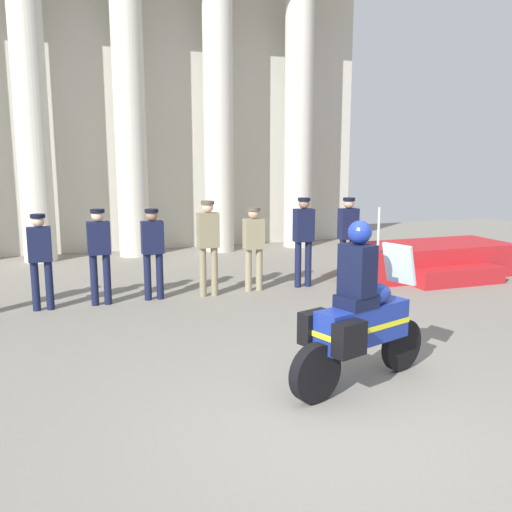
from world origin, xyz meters
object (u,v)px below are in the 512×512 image
at_px(officer_in_row_1, 40,254).
at_px(motorcycle_with_rider, 359,319).
at_px(officer_in_row_3, 153,247).
at_px(officer_in_row_7, 348,233).
at_px(officer_in_row_2, 99,249).
at_px(officer_in_row_4, 208,240).
at_px(officer_in_row_5, 254,242).
at_px(officer_in_row_6, 304,235).
at_px(reviewing_stand, 430,260).

xyz_separation_m(officer_in_row_1, motorcycle_with_rider, (3.44, -4.55, -0.17)).
bearing_deg(officer_in_row_3, officer_in_row_7, 178.82).
distance_m(officer_in_row_2, officer_in_row_4, 1.93).
bearing_deg(officer_in_row_2, officer_in_row_5, -179.39).
relative_size(officer_in_row_3, officer_in_row_7, 0.94).
height_order(officer_in_row_1, officer_in_row_7, officer_in_row_7).
relative_size(officer_in_row_2, officer_in_row_4, 0.95).
distance_m(officer_in_row_4, officer_in_row_6, 1.95).
bearing_deg(reviewing_stand, officer_in_row_3, -179.19).
distance_m(reviewing_stand, officer_in_row_6, 3.12).
height_order(officer_in_row_4, officer_in_row_5, officer_in_row_4).
height_order(officer_in_row_1, motorcycle_with_rider, motorcycle_with_rider).
height_order(officer_in_row_5, officer_in_row_7, officer_in_row_7).
relative_size(officer_in_row_5, motorcycle_with_rider, 0.80).
xyz_separation_m(officer_in_row_4, officer_in_row_5, (0.92, 0.12, -0.10)).
distance_m(reviewing_stand, officer_in_row_4, 5.05).
bearing_deg(motorcycle_with_rider, officer_in_row_2, 99.68).
xyz_separation_m(officer_in_row_5, officer_in_row_7, (2.00, -0.02, 0.08)).
bearing_deg(officer_in_row_3, officer_in_row_1, 1.46).
distance_m(officer_in_row_2, motorcycle_with_rider, 5.21).
distance_m(reviewing_stand, officer_in_row_7, 2.18).
height_order(officer_in_row_6, motorcycle_with_rider, motorcycle_with_rider).
bearing_deg(officer_in_row_5, officer_in_row_6, 178.00).
xyz_separation_m(officer_in_row_3, officer_in_row_4, (1.00, -0.08, 0.07)).
distance_m(officer_in_row_3, officer_in_row_4, 1.01).
height_order(officer_in_row_1, officer_in_row_4, officer_in_row_4).
bearing_deg(reviewing_stand, motorcycle_with_rider, -133.18).
relative_size(officer_in_row_2, motorcycle_with_rider, 0.83).
distance_m(officer_in_row_1, officer_in_row_6, 4.84).
height_order(officer_in_row_3, officer_in_row_5, officer_in_row_3).
distance_m(officer_in_row_1, motorcycle_with_rider, 5.71).
distance_m(reviewing_stand, officer_in_row_1, 7.90).
xyz_separation_m(reviewing_stand, officer_in_row_2, (-6.92, -0.15, 0.66)).
xyz_separation_m(officer_in_row_4, officer_in_row_7, (2.93, 0.09, -0.01)).
bearing_deg(officer_in_row_7, motorcycle_with_rider, 61.64).
bearing_deg(officer_in_row_6, officer_in_row_5, -2.00).
distance_m(reviewing_stand, motorcycle_with_rider, 6.50).
bearing_deg(officer_in_row_7, officer_in_row_3, -1.18).
height_order(officer_in_row_1, officer_in_row_5, officer_in_row_1).
height_order(officer_in_row_2, officer_in_row_6, officer_in_row_6).
distance_m(officer_in_row_2, officer_in_row_7, 4.86).
xyz_separation_m(officer_in_row_2, officer_in_row_4, (1.93, -0.02, 0.05)).
xyz_separation_m(officer_in_row_7, motorcycle_with_rider, (-2.37, -4.66, -0.24)).
bearing_deg(officer_in_row_7, officer_in_row_6, -2.01).
bearing_deg(reviewing_stand, officer_in_row_7, -178.02).
relative_size(officer_in_row_4, motorcycle_with_rider, 0.88).
bearing_deg(officer_in_row_6, motorcycle_with_rider, 71.95).
relative_size(officer_in_row_1, officer_in_row_6, 0.92).
bearing_deg(officer_in_row_6, officer_in_row_3, -0.91).
xyz_separation_m(officer_in_row_4, officer_in_row_6, (1.95, 0.11, -0.00)).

